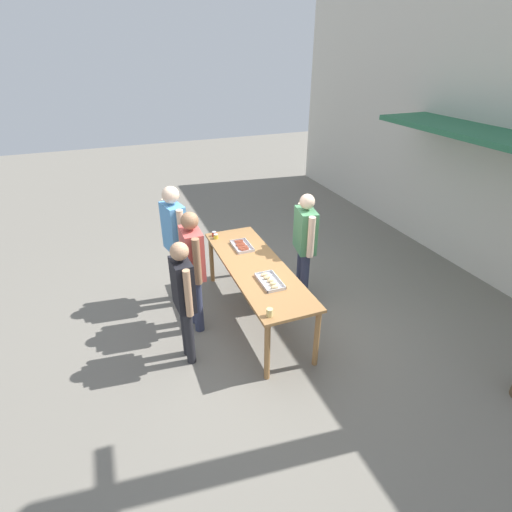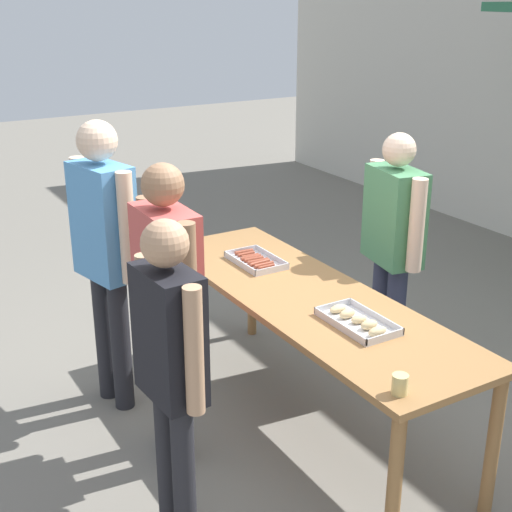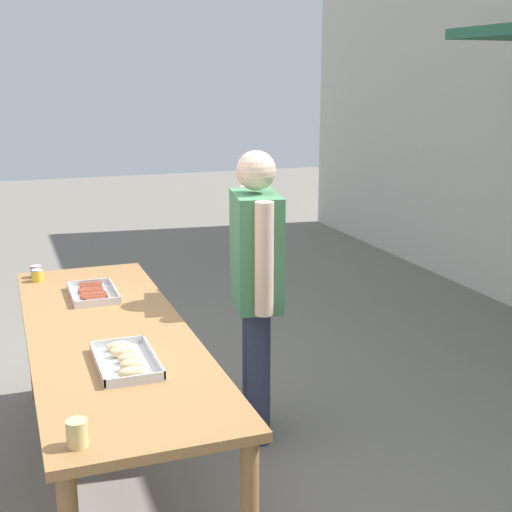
{
  "view_description": "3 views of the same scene",
  "coord_description": "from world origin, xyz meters",
  "px_view_note": "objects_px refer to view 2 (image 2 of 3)",
  "views": [
    {
      "loc": [
        4.44,
        -1.72,
        3.57
      ],
      "look_at": [
        0.0,
        0.0,
        1.0
      ],
      "focal_mm": 28.0,
      "sensor_mm": 36.0,
      "label": 1
    },
    {
      "loc": [
        3.17,
        -2.23,
        2.55
      ],
      "look_at": [
        -0.6,
        0.01,
        0.9
      ],
      "focal_mm": 50.0,
      "sensor_mm": 36.0,
      "label": 2
    },
    {
      "loc": [
        3.39,
        -0.45,
        2.08
      ],
      "look_at": [
        -0.25,
        0.88,
        1.1
      ],
      "focal_mm": 50.0,
      "sensor_mm": 36.0,
      "label": 3
    }
  ],
  "objects_px": {
    "condiment_jar_mustard": "(183,242)",
    "person_customer_holding_hotdog": "(105,241)",
    "person_customer_with_cup": "(170,357)",
    "beer_cup": "(400,384)",
    "person_server_behind_table": "(393,235)",
    "condiment_jar_ketchup": "(189,246)",
    "food_tray_sausages": "(256,261)",
    "food_tray_buns": "(358,321)",
    "person_customer_waiting_in_line": "(168,291)"
  },
  "relations": [
    {
      "from": "food_tray_sausages",
      "to": "person_customer_waiting_in_line",
      "type": "bearing_deg",
      "value": -59.3
    },
    {
      "from": "beer_cup",
      "to": "condiment_jar_mustard",
      "type": "bearing_deg",
      "value": -179.95
    },
    {
      "from": "food_tray_sausages",
      "to": "beer_cup",
      "type": "xyz_separation_m",
      "value": [
        1.72,
        -0.28,
        0.03
      ]
    },
    {
      "from": "food_tray_sausages",
      "to": "person_customer_holding_hotdog",
      "type": "distance_m",
      "value": 1.0
    },
    {
      "from": "person_server_behind_table",
      "to": "person_customer_with_cup",
      "type": "height_order",
      "value": "person_server_behind_table"
    },
    {
      "from": "condiment_jar_mustard",
      "to": "person_customer_holding_hotdog",
      "type": "distance_m",
      "value": 0.77
    },
    {
      "from": "person_server_behind_table",
      "to": "food_tray_sausages",
      "type": "bearing_deg",
      "value": -100.71
    },
    {
      "from": "beer_cup",
      "to": "person_customer_holding_hotdog",
      "type": "bearing_deg",
      "value": -160.93
    },
    {
      "from": "person_customer_holding_hotdog",
      "to": "person_customer_with_cup",
      "type": "distance_m",
      "value": 1.33
    },
    {
      "from": "condiment_jar_mustard",
      "to": "person_customer_with_cup",
      "type": "xyz_separation_m",
      "value": [
        1.63,
        -0.83,
        0.1
      ]
    },
    {
      "from": "beer_cup",
      "to": "person_server_behind_table",
      "type": "relative_size",
      "value": 0.06
    },
    {
      "from": "beer_cup",
      "to": "person_customer_with_cup",
      "type": "xyz_separation_m",
      "value": [
        -0.61,
        -0.83,
        0.09
      ]
    },
    {
      "from": "person_customer_with_cup",
      "to": "beer_cup",
      "type": "bearing_deg",
      "value": -129.73
    },
    {
      "from": "condiment_jar_ketchup",
      "to": "beer_cup",
      "type": "height_order",
      "value": "beer_cup"
    },
    {
      "from": "person_customer_waiting_in_line",
      "to": "food_tray_sausages",
      "type": "bearing_deg",
      "value": -58.64
    },
    {
      "from": "beer_cup",
      "to": "person_server_behind_table",
      "type": "xyz_separation_m",
      "value": [
        -1.37,
        1.15,
        0.1
      ]
    },
    {
      "from": "food_tray_sausages",
      "to": "condiment_jar_ketchup",
      "type": "height_order",
      "value": "condiment_jar_ketchup"
    },
    {
      "from": "condiment_jar_mustard",
      "to": "person_customer_waiting_in_line",
      "type": "bearing_deg",
      "value": -29.06
    },
    {
      "from": "person_server_behind_table",
      "to": "person_customer_holding_hotdog",
      "type": "distance_m",
      "value": 1.9
    },
    {
      "from": "food_tray_sausages",
      "to": "person_server_behind_table",
      "type": "bearing_deg",
      "value": 68.42
    },
    {
      "from": "beer_cup",
      "to": "person_customer_with_cup",
      "type": "relative_size",
      "value": 0.06
    },
    {
      "from": "food_tray_sausages",
      "to": "person_customer_holding_hotdog",
      "type": "xyz_separation_m",
      "value": [
        -0.21,
        -0.94,
        0.25
      ]
    },
    {
      "from": "food_tray_sausages",
      "to": "condiment_jar_mustard",
      "type": "xyz_separation_m",
      "value": [
        -0.52,
        -0.28,
        0.02
      ]
    },
    {
      "from": "condiment_jar_ketchup",
      "to": "person_server_behind_table",
      "type": "distance_m",
      "value": 1.39
    },
    {
      "from": "food_tray_buns",
      "to": "person_customer_waiting_in_line",
      "type": "relative_size",
      "value": 0.26
    },
    {
      "from": "person_customer_holding_hotdog",
      "to": "person_server_behind_table",
      "type": "bearing_deg",
      "value": -119.38
    },
    {
      "from": "condiment_jar_ketchup",
      "to": "person_customer_holding_hotdog",
      "type": "distance_m",
      "value": 0.73
    },
    {
      "from": "beer_cup",
      "to": "person_customer_waiting_in_line",
      "type": "xyz_separation_m",
      "value": [
        -1.21,
        -0.57,
        0.13
      ]
    },
    {
      "from": "food_tray_sausages",
      "to": "person_server_behind_table",
      "type": "relative_size",
      "value": 0.25
    },
    {
      "from": "food_tray_buns",
      "to": "condiment_jar_mustard",
      "type": "height_order",
      "value": "condiment_jar_mustard"
    },
    {
      "from": "person_customer_waiting_in_line",
      "to": "person_server_behind_table",
      "type": "bearing_deg",
      "value": -83.98
    },
    {
      "from": "condiment_jar_ketchup",
      "to": "person_server_behind_table",
      "type": "relative_size",
      "value": 0.04
    },
    {
      "from": "condiment_jar_ketchup",
      "to": "person_server_behind_table",
      "type": "height_order",
      "value": "person_server_behind_table"
    },
    {
      "from": "food_tray_buns",
      "to": "beer_cup",
      "type": "height_order",
      "value": "beer_cup"
    },
    {
      "from": "food_tray_sausages",
      "to": "condiment_jar_ketchup",
      "type": "xyz_separation_m",
      "value": [
        -0.43,
        -0.28,
        0.02
      ]
    },
    {
      "from": "condiment_jar_ketchup",
      "to": "condiment_jar_mustard",
      "type": "bearing_deg",
      "value": 179.43
    },
    {
      "from": "food_tray_buns",
      "to": "person_customer_waiting_in_line",
      "type": "height_order",
      "value": "person_customer_waiting_in_line"
    },
    {
      "from": "food_tray_sausages",
      "to": "food_tray_buns",
      "type": "bearing_deg",
      "value": 0.02
    },
    {
      "from": "food_tray_buns",
      "to": "condiment_jar_mustard",
      "type": "xyz_separation_m",
      "value": [
        -1.6,
        -0.28,
        0.02
      ]
    },
    {
      "from": "condiment_jar_ketchup",
      "to": "person_customer_waiting_in_line",
      "type": "relative_size",
      "value": 0.04
    },
    {
      "from": "food_tray_buns",
      "to": "food_tray_sausages",
      "type": "bearing_deg",
      "value": -179.98
    },
    {
      "from": "person_customer_holding_hotdog",
      "to": "person_customer_with_cup",
      "type": "xyz_separation_m",
      "value": [
        1.31,
        -0.17,
        -0.13
      ]
    },
    {
      "from": "food_tray_sausages",
      "to": "person_customer_waiting_in_line",
      "type": "height_order",
      "value": "person_customer_waiting_in_line"
    },
    {
      "from": "beer_cup",
      "to": "person_customer_holding_hotdog",
      "type": "xyz_separation_m",
      "value": [
        -1.93,
        -0.67,
        0.21
      ]
    },
    {
      "from": "person_customer_with_cup",
      "to": "person_customer_waiting_in_line",
      "type": "xyz_separation_m",
      "value": [
        -0.6,
        0.26,
        0.04
      ]
    },
    {
      "from": "person_customer_holding_hotdog",
      "to": "person_customer_waiting_in_line",
      "type": "xyz_separation_m",
      "value": [
        0.71,
        0.09,
        -0.08
      ]
    },
    {
      "from": "person_customer_with_cup",
      "to": "person_customer_holding_hotdog",
      "type": "bearing_deg",
      "value": -10.71
    },
    {
      "from": "person_customer_holding_hotdog",
      "to": "person_customer_waiting_in_line",
      "type": "distance_m",
      "value": 0.73
    },
    {
      "from": "condiment_jar_mustard",
      "to": "condiment_jar_ketchup",
      "type": "bearing_deg",
      "value": -0.57
    },
    {
      "from": "food_tray_sausages",
      "to": "condiment_jar_ketchup",
      "type": "distance_m",
      "value": 0.51
    }
  ]
}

